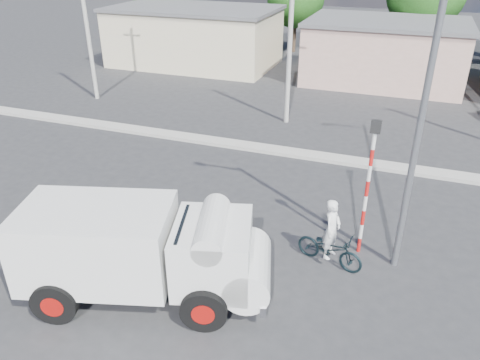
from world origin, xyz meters
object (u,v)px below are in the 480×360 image
(traffic_pole, at_px, (369,178))
(truck, at_px, (145,250))
(bicycle, at_px, (330,249))
(streetlight, at_px, (417,106))
(cyclist, at_px, (331,238))

(traffic_pole, bearing_deg, truck, -141.94)
(bicycle, distance_m, streetlight, 4.78)
(truck, xyz_separation_m, bicycle, (4.37, 3.07, -0.94))
(truck, relative_size, traffic_pole, 1.58)
(truck, relative_size, bicycle, 3.30)
(truck, height_order, cyclist, truck)
(bicycle, relative_size, streetlight, 0.23)
(bicycle, height_order, traffic_pole, traffic_pole)
(cyclist, distance_m, streetlight, 4.42)
(truck, height_order, streetlight, streetlight)
(traffic_pole, bearing_deg, bicycle, -129.05)
(bicycle, bearing_deg, traffic_pole, -23.94)
(truck, relative_size, cyclist, 3.65)
(truck, xyz_separation_m, streetlight, (6.08, 3.73, 3.47))
(bicycle, bearing_deg, cyclist, 15.11)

